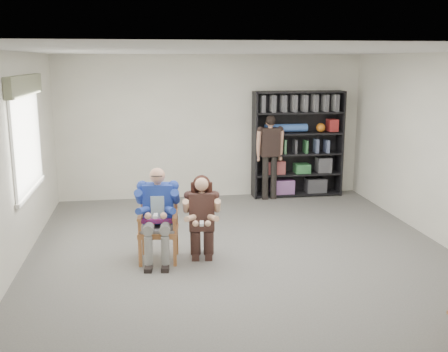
{
  "coord_description": "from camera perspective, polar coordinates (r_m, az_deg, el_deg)",
  "views": [
    {
      "loc": [
        -1.32,
        -6.69,
        2.68
      ],
      "look_at": [
        -0.2,
        0.6,
        1.05
      ],
      "focal_mm": 42.0,
      "sensor_mm": 36.0,
      "label": 1
    }
  ],
  "objects": [
    {
      "name": "floor",
      "position": [
        7.33,
        2.29,
        -9.0
      ],
      "size": [
        6.0,
        7.0,
        0.01
      ],
      "primitive_type": "cube",
      "color": "#615F5A",
      "rests_on": "ground"
    },
    {
      "name": "standing_man",
      "position": [
        10.24,
        5.01,
        1.99
      ],
      "size": [
        0.52,
        0.31,
        1.66
      ],
      "primitive_type": null,
      "rotation": [
        0.0,
        0.0,
        0.05
      ],
      "color": "black",
      "rests_on": "floor"
    },
    {
      "name": "kneeling_woman",
      "position": [
        7.07,
        -2.43,
        -4.73
      ],
      "size": [
        0.59,
        0.85,
        1.19
      ],
      "primitive_type": null,
      "rotation": [
        0.0,
        0.0,
        -0.12
      ],
      "color": "#35211C",
      "rests_on": "floor"
    },
    {
      "name": "bookshelf",
      "position": [
        10.55,
        8.03,
        3.44
      ],
      "size": [
        1.8,
        0.38,
        2.1
      ],
      "primitive_type": null,
      "color": "black",
      "rests_on": "floor"
    },
    {
      "name": "window_left",
      "position": [
        7.93,
        -20.56,
        4.06
      ],
      "size": [
        0.16,
        2.0,
        1.75
      ],
      "primitive_type": null,
      "color": "white",
      "rests_on": "room_shell"
    },
    {
      "name": "seated_man",
      "position": [
        7.13,
        -7.19,
        -4.2
      ],
      "size": [
        0.64,
        0.84,
        1.3
      ],
      "primitive_type": null,
      "rotation": [
        0.0,
        0.0,
        -0.12
      ],
      "color": "navy",
      "rests_on": "floor"
    },
    {
      "name": "armchair",
      "position": [
        7.17,
        -7.16,
        -5.35
      ],
      "size": [
        0.64,
        0.62,
        1.0
      ],
      "primitive_type": null,
      "rotation": [
        0.0,
        0.0,
        -0.12
      ],
      "color": "#A86534",
      "rests_on": "floor"
    },
    {
      "name": "room_shell",
      "position": [
        6.94,
        2.39,
        1.82
      ],
      "size": [
        6.0,
        7.0,
        2.8
      ],
      "primitive_type": null,
      "color": "silver",
      "rests_on": "ground"
    }
  ]
}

